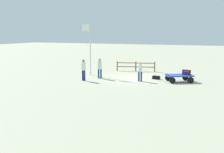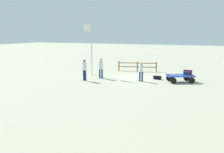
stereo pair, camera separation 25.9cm
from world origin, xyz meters
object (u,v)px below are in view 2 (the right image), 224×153
Objects in this scene: suitcase_dark at (188,72)px; suitcase_navy at (157,78)px; worker_trailing at (84,68)px; suitcase_tan at (187,73)px; worker_supervisor at (101,66)px; flagpole at (91,45)px; worker_lead at (141,71)px; luggage_cart at (180,77)px.

suitcase_dark is 2.49m from suitcase_navy.
worker_trailing is (7.69, 2.97, 0.26)m from suitcase_dark.
suitcase_tan is 8.11m from worker_trailing.
flagpole reaches higher than worker_supervisor.
worker_lead is 3.53m from worker_supervisor.
worker_supervisor is 0.37× the size of flagpole.
worker_lead is at bearing 168.62° from flagpole.
suitcase_navy is 1.85m from worker_lead.
suitcase_tan is at bearing -159.75° from luggage_cart.
suitcase_navy is 6.09m from worker_trailing.
worker_lead is 0.33× the size of flagpole.
suitcase_navy is (2.41, 0.05, -0.61)m from suitcase_dark.
suitcase_navy is at bearing -151.06° from worker_trailing.
luggage_cart is 1.99m from suitcase_navy.
worker_supervisor is (4.52, 1.46, 0.87)m from suitcase_navy.
worker_trailing is 1.64m from worker_supervisor.
worker_trailing is at bearing 18.79° from suitcase_tan.
flagpole is at bearing -11.38° from worker_lead.
suitcase_dark is 0.43× the size of worker_lead.
worker_lead is at bearing -160.17° from worker_trailing.
worker_supervisor reaches higher than suitcase_dark.
worker_trailing reaches higher than suitcase_navy.
suitcase_tan is 0.33× the size of worker_lead.
worker_supervisor reaches higher than luggage_cart.
suitcase_dark is 8.25m from worker_trailing.
luggage_cart is 1.51× the size of worker_lead.
luggage_cart is at bearing -161.31° from worker_trailing.
suitcase_dark is 3.70m from worker_lead.
luggage_cart is 3.51× the size of suitcase_dark.
worker_supervisor is at bearing 17.89° from suitcase_navy.
flagpole reaches higher than luggage_cart.
worker_supervisor is (6.94, 1.51, 0.26)m from suitcase_dark.
worker_lead is at bearing 17.48° from suitcase_tan.
worker_supervisor is (-0.75, -1.46, -0.00)m from worker_trailing.
luggage_cart is 4.58× the size of suitcase_tan.
suitcase_tan is 0.77× the size of suitcase_dark.
worker_supervisor reaches higher than suitcase_tan.
worker_lead is (1.00, 1.38, 0.73)m from suitcase_navy.
luggage_cart is 7.60m from worker_trailing.
worker_supervisor is at bearing 144.47° from flagpole.
suitcase_tan is 7.02m from worker_supervisor.
worker_supervisor is at bearing 12.27° from suitcase_dark.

